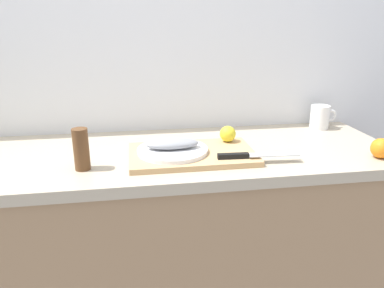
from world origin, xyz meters
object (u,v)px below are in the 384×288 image
(cutting_board, at_px, (192,154))
(white_plate, at_px, (173,150))
(chef_knife, at_px, (248,155))
(pepper_mill, at_px, (81,149))
(lemon_0, at_px, (228,134))
(coffee_mug_0, at_px, (320,117))
(orange_0, at_px, (381,148))
(fish_fillet, at_px, (172,144))

(cutting_board, relative_size, white_plate, 1.78)
(cutting_board, bearing_deg, chef_knife, -26.94)
(white_plate, bearing_deg, pepper_mill, -168.14)
(cutting_board, xyz_separation_m, lemon_0, (0.16, 0.10, 0.04))
(lemon_0, relative_size, coffee_mug_0, 0.51)
(lemon_0, bearing_deg, orange_0, -22.40)
(white_plate, xyz_separation_m, lemon_0, (0.23, 0.09, 0.02))
(white_plate, relative_size, chef_knife, 0.88)
(lemon_0, relative_size, pepper_mill, 0.45)
(fish_fillet, relative_size, coffee_mug_0, 1.54)
(white_plate, height_order, orange_0, orange_0)
(white_plate, xyz_separation_m, fish_fillet, (0.00, 0.00, 0.03))
(white_plate, height_order, lemon_0, lemon_0)
(fish_fillet, relative_size, pepper_mill, 1.35)
(fish_fillet, xyz_separation_m, chef_knife, (0.26, -0.10, -0.02))
(chef_knife, relative_size, coffee_mug_0, 2.33)
(chef_knife, distance_m, orange_0, 0.49)
(cutting_board, height_order, white_plate, white_plate)
(cutting_board, relative_size, lemon_0, 7.19)
(fish_fillet, distance_m, coffee_mug_0, 0.77)
(lemon_0, distance_m, coffee_mug_0, 0.52)
(chef_knife, distance_m, coffee_mug_0, 0.59)
(orange_0, bearing_deg, white_plate, 170.58)
(orange_0, bearing_deg, fish_fillet, 170.58)
(chef_knife, xyz_separation_m, pepper_mill, (-0.57, 0.03, 0.04))
(orange_0, bearing_deg, coffee_mug_0, 94.89)
(chef_knife, distance_m, lemon_0, 0.19)
(fish_fillet, distance_m, orange_0, 0.76)
(cutting_board, relative_size, chef_knife, 1.57)
(lemon_0, bearing_deg, coffee_mug_0, 20.70)
(chef_knife, relative_size, lemon_0, 4.57)
(pepper_mill, bearing_deg, coffee_mug_0, 18.26)
(cutting_board, distance_m, white_plate, 0.07)
(fish_fillet, xyz_separation_m, lemon_0, (0.23, 0.09, -0.00))
(cutting_board, distance_m, pepper_mill, 0.39)
(fish_fillet, height_order, coffee_mug_0, coffee_mug_0)
(white_plate, distance_m, fish_fillet, 0.03)
(coffee_mug_0, bearing_deg, cutting_board, -156.54)
(white_plate, xyz_separation_m, orange_0, (0.75, -0.12, 0.01))
(white_plate, xyz_separation_m, coffee_mug_0, (0.71, 0.27, 0.03))
(cutting_board, xyz_separation_m, orange_0, (0.68, -0.12, 0.03))
(white_plate, bearing_deg, chef_knife, -21.39)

